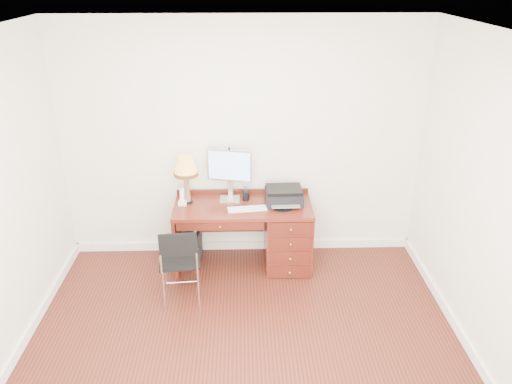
{
  "coord_description": "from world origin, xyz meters",
  "views": [
    {
      "loc": [
        0.0,
        -3.49,
        3.13
      ],
      "look_at": [
        0.14,
        1.2,
        1.0
      ],
      "focal_mm": 35.0,
      "sensor_mm": 36.0,
      "label": 1
    }
  ],
  "objects_px": {
    "desk": "(272,232)",
    "leg_lamp": "(186,169)",
    "printer": "(284,196)",
    "chair": "(179,257)",
    "monitor": "(229,168)",
    "phone": "(182,200)",
    "equipment_box": "(187,246)"
  },
  "relations": [
    {
      "from": "desk",
      "to": "leg_lamp",
      "type": "bearing_deg",
      "value": 174.76
    },
    {
      "from": "monitor",
      "to": "phone",
      "type": "distance_m",
      "value": 0.61
    },
    {
      "from": "monitor",
      "to": "equipment_box",
      "type": "height_order",
      "value": "monitor"
    },
    {
      "from": "leg_lamp",
      "to": "chair",
      "type": "height_order",
      "value": "leg_lamp"
    },
    {
      "from": "leg_lamp",
      "to": "equipment_box",
      "type": "xyz_separation_m",
      "value": [
        -0.05,
        0.01,
        -0.97
      ]
    },
    {
      "from": "desk",
      "to": "chair",
      "type": "xyz_separation_m",
      "value": [
        -0.96,
        -0.68,
        0.1
      ]
    },
    {
      "from": "desk",
      "to": "equipment_box",
      "type": "height_order",
      "value": "desk"
    },
    {
      "from": "leg_lamp",
      "to": "monitor",
      "type": "bearing_deg",
      "value": 11.19
    },
    {
      "from": "desk",
      "to": "monitor",
      "type": "relative_size",
      "value": 2.6
    },
    {
      "from": "desk",
      "to": "printer",
      "type": "height_order",
      "value": "printer"
    },
    {
      "from": "monitor",
      "to": "chair",
      "type": "height_order",
      "value": "monitor"
    },
    {
      "from": "desk",
      "to": "phone",
      "type": "bearing_deg",
      "value": 178.11
    },
    {
      "from": "desk",
      "to": "chair",
      "type": "distance_m",
      "value": 1.18
    },
    {
      "from": "phone",
      "to": "monitor",
      "type": "bearing_deg",
      "value": 19.48
    },
    {
      "from": "leg_lamp",
      "to": "phone",
      "type": "distance_m",
      "value": 0.35
    },
    {
      "from": "desk",
      "to": "chair",
      "type": "bearing_deg",
      "value": -144.76
    },
    {
      "from": "printer",
      "to": "leg_lamp",
      "type": "height_order",
      "value": "leg_lamp"
    },
    {
      "from": "phone",
      "to": "equipment_box",
      "type": "height_order",
      "value": "phone"
    },
    {
      "from": "desk",
      "to": "equipment_box",
      "type": "bearing_deg",
      "value": 174.38
    },
    {
      "from": "equipment_box",
      "to": "monitor",
      "type": "bearing_deg",
      "value": 14.18
    },
    {
      "from": "equipment_box",
      "to": "desk",
      "type": "bearing_deg",
      "value": -0.42
    },
    {
      "from": "phone",
      "to": "equipment_box",
      "type": "distance_m",
      "value": 0.63
    },
    {
      "from": "printer",
      "to": "chair",
      "type": "bearing_deg",
      "value": -148.61
    },
    {
      "from": "monitor",
      "to": "leg_lamp",
      "type": "bearing_deg",
      "value": -155.63
    },
    {
      "from": "monitor",
      "to": "chair",
      "type": "relative_size",
      "value": 0.68
    },
    {
      "from": "desk",
      "to": "equipment_box",
      "type": "distance_m",
      "value": 1.01
    },
    {
      "from": "printer",
      "to": "equipment_box",
      "type": "distance_m",
      "value": 1.28
    },
    {
      "from": "monitor",
      "to": "equipment_box",
      "type": "relative_size",
      "value": 1.58
    },
    {
      "from": "leg_lamp",
      "to": "equipment_box",
      "type": "bearing_deg",
      "value": 167.24
    },
    {
      "from": "printer",
      "to": "leg_lamp",
      "type": "distance_m",
      "value": 1.1
    },
    {
      "from": "monitor",
      "to": "equipment_box",
      "type": "xyz_separation_m",
      "value": [
        -0.51,
        -0.08,
        -0.93
      ]
    },
    {
      "from": "printer",
      "to": "phone",
      "type": "height_order",
      "value": "phone"
    }
  ]
}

